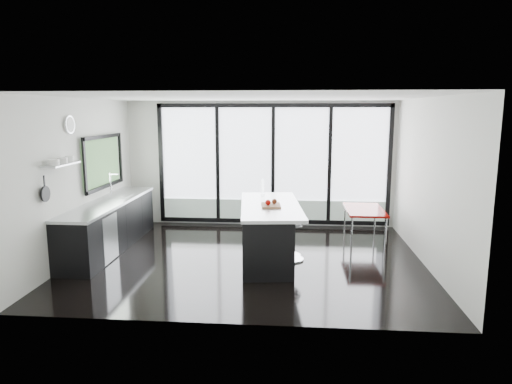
# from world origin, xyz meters

# --- Properties ---
(floor) EXTENTS (6.00, 5.00, 0.00)m
(floor) POSITION_xyz_m (0.00, 0.00, 0.00)
(floor) COLOR black
(floor) RESTS_ON ground
(ceiling) EXTENTS (6.00, 5.00, 0.00)m
(ceiling) POSITION_xyz_m (0.00, 0.00, 2.80)
(ceiling) COLOR white
(ceiling) RESTS_ON wall_back
(wall_back) EXTENTS (6.00, 0.09, 2.80)m
(wall_back) POSITION_xyz_m (0.27, 2.47, 1.27)
(wall_back) COLOR beige
(wall_back) RESTS_ON ground
(wall_front) EXTENTS (6.00, 0.00, 2.80)m
(wall_front) POSITION_xyz_m (0.00, -2.50, 1.40)
(wall_front) COLOR beige
(wall_front) RESTS_ON ground
(wall_left) EXTENTS (0.26, 5.00, 2.80)m
(wall_left) POSITION_xyz_m (-2.97, 0.27, 1.56)
(wall_left) COLOR beige
(wall_left) RESTS_ON ground
(wall_right) EXTENTS (0.00, 5.00, 2.80)m
(wall_right) POSITION_xyz_m (3.00, 0.00, 1.40)
(wall_right) COLOR beige
(wall_right) RESTS_ON ground
(counter_cabinets) EXTENTS (0.69, 3.24, 1.36)m
(counter_cabinets) POSITION_xyz_m (-2.67, 0.40, 0.46)
(counter_cabinets) COLOR black
(counter_cabinets) RESTS_ON floor
(island) EXTENTS (1.26, 2.49, 1.27)m
(island) POSITION_xyz_m (0.29, 0.07, 0.50)
(island) COLOR black
(island) RESTS_ON floor
(bar_stool_near) EXTENTS (0.46, 0.46, 0.68)m
(bar_stool_near) POSITION_xyz_m (0.75, 0.01, 0.34)
(bar_stool_near) COLOR silver
(bar_stool_near) RESTS_ON floor
(bar_stool_far) EXTENTS (0.45, 0.45, 0.68)m
(bar_stool_far) POSITION_xyz_m (0.70, 0.22, 0.34)
(bar_stool_far) COLOR silver
(bar_stool_far) RESTS_ON floor
(red_table) EXTENTS (0.73, 1.27, 0.68)m
(red_table) POSITION_xyz_m (2.17, 1.24, 0.34)
(red_table) COLOR maroon
(red_table) RESTS_ON floor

